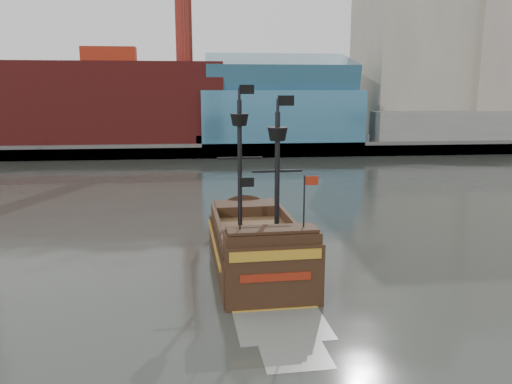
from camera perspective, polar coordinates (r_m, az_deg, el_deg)
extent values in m
plane|color=#2B2E28|center=(30.02, 3.87, -11.97)|extent=(400.00, 400.00, 0.00)
cube|color=slate|center=(119.70, -3.81, 6.24)|extent=(220.00, 60.00, 2.00)
cube|color=#4C4C49|center=(90.36, -3.01, 4.73)|extent=(220.00, 1.00, 2.60)
cube|color=maroon|center=(100.59, -16.18, 9.67)|extent=(42.00, 18.00, 15.00)
cube|color=#316483|center=(98.36, 2.60, 8.62)|extent=(30.00, 16.00, 10.00)
cube|color=#A59F89|center=(116.86, 17.30, 17.43)|extent=(20.00, 22.00, 46.00)
cube|color=#A19587|center=(121.12, 26.07, 14.67)|extent=(18.00, 18.00, 38.00)
cube|color=#A59F89|center=(136.65, 18.48, 17.70)|extent=(24.00, 20.00, 52.00)
cube|color=slate|center=(107.31, 23.58, 6.85)|extent=(40.00, 6.00, 6.00)
cylinder|color=maroon|center=(102.41, -8.34, 20.42)|extent=(3.20, 3.20, 22.00)
cube|color=#316483|center=(98.28, 2.64, 13.28)|extent=(28.00, 14.94, 8.78)
cube|color=black|center=(34.70, 0.03, -7.43)|extent=(6.24, 13.84, 2.95)
cube|color=#543B1E|center=(34.20, 0.03, -4.83)|extent=(5.62, 12.46, 0.34)
cube|color=black|center=(39.31, -1.16, -2.06)|extent=(4.93, 2.92, 1.13)
cube|color=black|center=(28.39, 1.83, -6.49)|extent=(5.46, 2.04, 2.04)
cube|color=black|center=(28.05, 2.20, -10.67)|extent=(5.57, 0.52, 4.54)
cube|color=#AF8121|center=(27.27, 2.29, -7.26)|extent=(5.11, 0.31, 0.57)
cube|color=maroon|center=(27.69, 2.27, -9.71)|extent=(3.97, 0.26, 0.45)
cylinder|color=black|center=(34.75, -1.87, 3.19)|extent=(0.33, 0.33, 8.85)
cylinder|color=black|center=(31.44, 2.43, 1.68)|extent=(0.33, 0.33, 8.17)
cone|color=black|center=(34.44, -1.90, 8.24)|extent=(1.30, 1.30, 0.79)
cone|color=black|center=(31.09, 2.48, 6.63)|extent=(1.30, 1.30, 0.79)
cube|color=black|center=(34.45, -1.06, 11.64)|extent=(1.02, 0.08, 0.62)
cube|color=black|center=(31.09, 3.45, 10.39)|extent=(1.02, 0.08, 0.62)
cube|color=gray|center=(26.90, 2.96, -14.85)|extent=(4.99, 4.29, 0.02)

